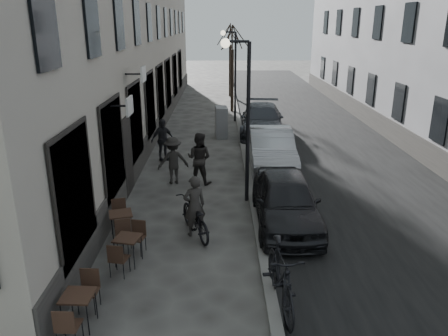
{
  "coord_description": "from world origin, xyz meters",
  "views": [
    {
      "loc": [
        -0.84,
        -7.17,
        5.55
      ],
      "look_at": [
        -0.76,
        3.97,
        1.8
      ],
      "focal_mm": 35.0,
      "sensor_mm": 36.0,
      "label": 1
    }
  ],
  "objects_px": {
    "bistro_set_a": "(79,307)",
    "utility_cabinet": "(222,122)",
    "pedestrian_near": "(199,158)",
    "car_far": "(262,120)",
    "bistro_set_c": "(121,223)",
    "pedestrian_far": "(162,140)",
    "streetlamp_near": "(243,104)",
    "car_near": "(286,200)",
    "car_mid": "(271,149)",
    "pedestrian_mid": "(173,160)",
    "moped": "(280,277)",
    "bicycle": "(195,217)",
    "streetlamp_far": "(232,66)",
    "bistro_set_b": "(128,247)",
    "tree_far": "(230,34)",
    "tree_near": "(232,37)"
  },
  "relations": [
    {
      "from": "streetlamp_near",
      "to": "tree_far",
      "type": "bearing_deg",
      "value": 89.8
    },
    {
      "from": "tree_near",
      "to": "car_far",
      "type": "relative_size",
      "value": 1.09
    },
    {
      "from": "car_near",
      "to": "car_mid",
      "type": "bearing_deg",
      "value": 89.02
    },
    {
      "from": "pedestrian_far",
      "to": "car_far",
      "type": "bearing_deg",
      "value": 6.01
    },
    {
      "from": "pedestrian_near",
      "to": "bicycle",
      "type": "bearing_deg",
      "value": 111.09
    },
    {
      "from": "bistro_set_c",
      "to": "pedestrian_far",
      "type": "xyz_separation_m",
      "value": [
        0.25,
        6.92,
        0.45
      ]
    },
    {
      "from": "utility_cabinet",
      "to": "pedestrian_mid",
      "type": "height_order",
      "value": "pedestrian_mid"
    },
    {
      "from": "streetlamp_far",
      "to": "tree_far",
      "type": "xyz_separation_m",
      "value": [
        0.07,
        9.0,
        1.5
      ]
    },
    {
      "from": "streetlamp_near",
      "to": "car_far",
      "type": "height_order",
      "value": "streetlamp_near"
    },
    {
      "from": "streetlamp_far",
      "to": "bistro_set_a",
      "type": "xyz_separation_m",
      "value": [
        -3.36,
        -18.19,
        -2.73
      ]
    },
    {
      "from": "tree_far",
      "to": "pedestrian_near",
      "type": "relative_size",
      "value": 3.05
    },
    {
      "from": "bistro_set_a",
      "to": "car_far",
      "type": "relative_size",
      "value": 0.27
    },
    {
      "from": "streetlamp_near",
      "to": "car_mid",
      "type": "distance_m",
      "value": 4.26
    },
    {
      "from": "tree_far",
      "to": "pedestrian_far",
      "type": "relative_size",
      "value": 3.22
    },
    {
      "from": "bistro_set_a",
      "to": "car_far",
      "type": "distance_m",
      "value": 15.73
    },
    {
      "from": "car_near",
      "to": "moped",
      "type": "xyz_separation_m",
      "value": [
        -0.65,
        -3.83,
        -0.05
      ]
    },
    {
      "from": "bistro_set_a",
      "to": "bistro_set_c",
      "type": "relative_size",
      "value": 0.96
    },
    {
      "from": "tree_far",
      "to": "utility_cabinet",
      "type": "distance_m",
      "value": 13.36
    },
    {
      "from": "streetlamp_far",
      "to": "car_mid",
      "type": "bearing_deg",
      "value": -81.5
    },
    {
      "from": "utility_cabinet",
      "to": "car_near",
      "type": "xyz_separation_m",
      "value": [
        1.8,
        -10.01,
        -0.02
      ]
    },
    {
      "from": "bistro_set_c",
      "to": "car_near",
      "type": "xyz_separation_m",
      "value": [
        4.51,
        0.79,
        0.3
      ]
    },
    {
      "from": "car_mid",
      "to": "moped",
      "type": "bearing_deg",
      "value": -94.61
    },
    {
      "from": "moped",
      "to": "car_near",
      "type": "bearing_deg",
      "value": 75.52
    },
    {
      "from": "streetlamp_near",
      "to": "pedestrian_near",
      "type": "height_order",
      "value": "streetlamp_near"
    },
    {
      "from": "streetlamp_far",
      "to": "bistro_set_c",
      "type": "distance_m",
      "value": 15.18
    },
    {
      "from": "pedestrian_mid",
      "to": "car_mid",
      "type": "xyz_separation_m",
      "value": [
        3.67,
        1.65,
        -0.07
      ]
    },
    {
      "from": "car_mid",
      "to": "pedestrian_near",
      "type": "bearing_deg",
      "value": -148.38
    },
    {
      "from": "streetlamp_near",
      "to": "tree_far",
      "type": "height_order",
      "value": "tree_far"
    },
    {
      "from": "bistro_set_a",
      "to": "utility_cabinet",
      "type": "xyz_separation_m",
      "value": [
        2.73,
        14.43,
        0.34
      ]
    },
    {
      "from": "bistro_set_a",
      "to": "pedestrian_mid",
      "type": "xyz_separation_m",
      "value": [
        0.99,
        7.83,
        0.42
      ]
    },
    {
      "from": "moped",
      "to": "pedestrian_mid",
      "type": "bearing_deg",
      "value": 106.93
    },
    {
      "from": "pedestrian_near",
      "to": "moped",
      "type": "relative_size",
      "value": 0.81
    },
    {
      "from": "bistro_set_c",
      "to": "pedestrian_far",
      "type": "bearing_deg",
      "value": 71.36
    },
    {
      "from": "pedestrian_mid",
      "to": "car_far",
      "type": "relative_size",
      "value": 0.33
    },
    {
      "from": "streetlamp_far",
      "to": "moped",
      "type": "xyz_separation_m",
      "value": [
        0.52,
        -17.59,
        -2.47
      ]
    },
    {
      "from": "streetlamp_near",
      "to": "bistro_set_c",
      "type": "relative_size",
      "value": 3.41
    },
    {
      "from": "bistro_set_a",
      "to": "bicycle",
      "type": "relative_size",
      "value": 0.72
    },
    {
      "from": "bistro_set_a",
      "to": "utility_cabinet",
      "type": "height_order",
      "value": "utility_cabinet"
    },
    {
      "from": "bistro_set_a",
      "to": "pedestrian_far",
      "type": "distance_m",
      "value": 10.57
    },
    {
      "from": "bistro_set_b",
      "to": "streetlamp_far",
      "type": "bearing_deg",
      "value": 91.79
    },
    {
      "from": "pedestrian_mid",
      "to": "bistro_set_c",
      "type": "bearing_deg",
      "value": 62.26
    },
    {
      "from": "tree_far",
      "to": "moped",
      "type": "bearing_deg",
      "value": -89.03
    },
    {
      "from": "bistro_set_a",
      "to": "pedestrian_mid",
      "type": "height_order",
      "value": "pedestrian_mid"
    },
    {
      "from": "pedestrian_near",
      "to": "car_far",
      "type": "bearing_deg",
      "value": -91.72
    },
    {
      "from": "car_mid",
      "to": "car_far",
      "type": "distance_m",
      "value": 5.49
    },
    {
      "from": "car_mid",
      "to": "pedestrian_mid",
      "type": "bearing_deg",
      "value": -155.37
    },
    {
      "from": "streetlamp_far",
      "to": "bistro_set_b",
      "type": "xyz_separation_m",
      "value": [
        -2.89,
        -15.89,
        -2.73
      ]
    },
    {
      "from": "pedestrian_near",
      "to": "car_far",
      "type": "height_order",
      "value": "pedestrian_near"
    },
    {
      "from": "bistro_set_c",
      "to": "car_near",
      "type": "bearing_deg",
      "value": -6.68
    },
    {
      "from": "car_near",
      "to": "car_far",
      "type": "xyz_separation_m",
      "value": [
        0.27,
        10.55,
        0.02
      ]
    }
  ]
}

